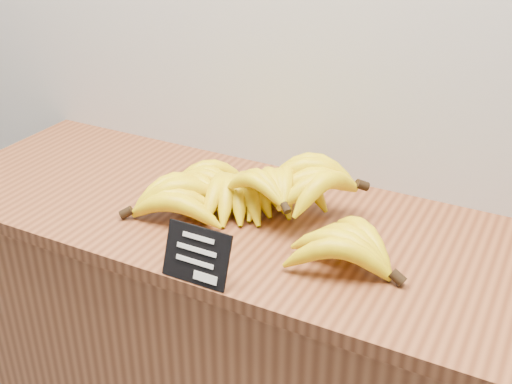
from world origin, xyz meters
The scene contains 3 objects.
counter_top centered at (0.02, 2.75, 0.92)m, with size 1.57×0.54×0.03m, color brown.
chalkboard_sign centered at (0.01, 2.50, 0.98)m, with size 0.13×0.01×0.10m, color black.
banana_pile centered at (0.02, 2.75, 0.98)m, with size 0.62×0.42×0.13m.
Camera 1 is at (0.55, 1.70, 1.61)m, focal length 45.00 mm.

